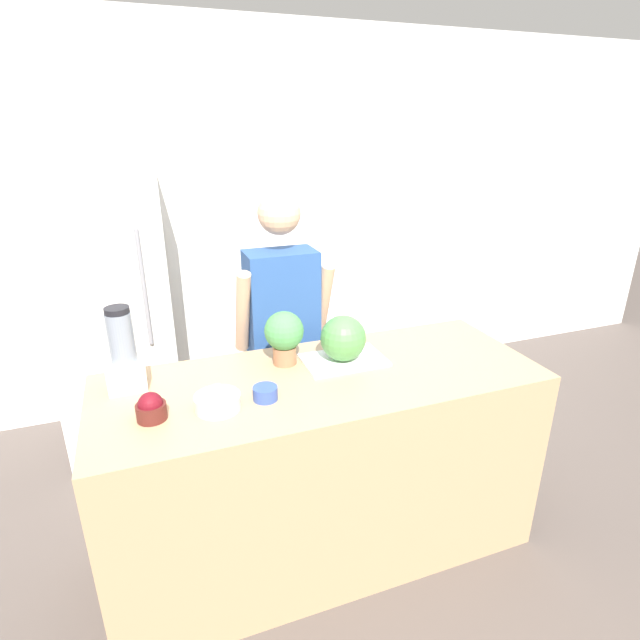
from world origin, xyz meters
The scene contains 12 objects.
ground_plane centered at (0.00, 0.00, 0.00)m, with size 14.00×14.00×0.00m, color #564C47.
wall_back centered at (0.00, 2.07, 1.30)m, with size 8.00×0.06×2.60m.
counter_island centered at (0.00, 0.37, 0.47)m, with size 1.94×0.74×0.93m.
refrigerator centered at (-0.88, 1.68, 0.94)m, with size 0.67×0.71×1.87m.
person centered at (-0.01, 0.95, 0.86)m, with size 0.51×0.26×1.65m.
cutting_board centered at (0.14, 0.47, 0.94)m, with size 0.37×0.24×0.01m.
watermelon centered at (0.14, 0.47, 1.05)m, with size 0.21×0.21×0.21m.
bowl_cherries centered at (-0.71, 0.27, 0.98)m, with size 0.11×0.11×0.11m.
bowl_cream centered at (-0.47, 0.26, 0.97)m, with size 0.18×0.18×0.10m.
bowl_small_blue centered at (-0.28, 0.27, 0.96)m, with size 0.10×0.10×0.05m.
blender centered at (-0.79, 0.56, 1.08)m, with size 0.15×0.15×0.35m.
potted_plant centered at (-0.12, 0.55, 1.08)m, with size 0.18×0.18×0.25m.
Camera 1 is at (-0.68, -1.44, 1.96)m, focal length 28.00 mm.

